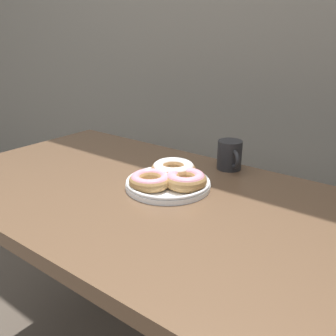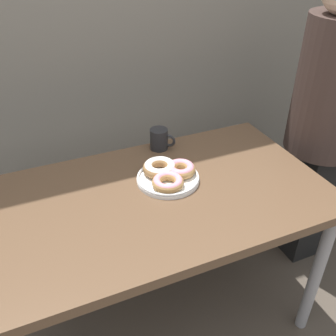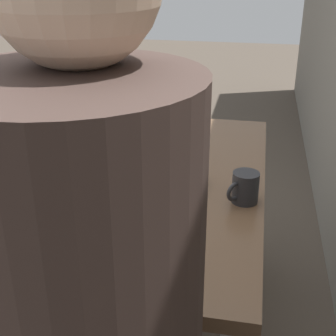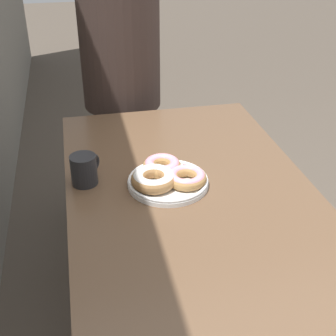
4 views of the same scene
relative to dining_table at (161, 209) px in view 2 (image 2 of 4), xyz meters
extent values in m
cube|color=brown|center=(0.00, 0.00, 0.06)|extent=(1.27, 0.74, 0.04)
cylinder|color=#99999E|center=(0.57, -0.31, -0.31)|extent=(0.05, 0.05, 0.69)
cylinder|color=#99999E|center=(-0.57, 0.31, -0.31)|extent=(0.05, 0.05, 0.69)
cylinder|color=#99999E|center=(0.57, 0.31, -0.31)|extent=(0.05, 0.05, 0.69)
cylinder|color=white|center=(0.06, 0.06, 0.08)|extent=(0.25, 0.25, 0.01)
torus|color=white|center=(0.06, 0.06, 0.10)|extent=(0.24, 0.24, 0.01)
torus|color=#B2844C|center=(0.11, 0.07, 0.11)|extent=(0.14, 0.14, 0.04)
torus|color=pink|center=(0.11, 0.07, 0.12)|extent=(0.13, 0.13, 0.03)
torus|color=#9E7042|center=(0.04, 0.11, 0.11)|extent=(0.19, 0.19, 0.04)
torus|color=white|center=(0.04, 0.11, 0.12)|extent=(0.17, 0.17, 0.03)
torus|color=#B2844C|center=(0.03, 0.01, 0.11)|extent=(0.17, 0.17, 0.04)
torus|color=pink|center=(0.03, 0.01, 0.11)|extent=(0.15, 0.15, 0.03)
cylinder|color=#232326|center=(0.12, 0.31, 0.12)|extent=(0.08, 0.08, 0.09)
cylinder|color=#382114|center=(0.12, 0.31, 0.17)|extent=(0.07, 0.07, 0.00)
torus|color=#232326|center=(0.15, 0.28, 0.12)|extent=(0.05, 0.05, 0.06)
cube|color=black|center=(0.93, 0.11, -0.32)|extent=(0.28, 0.20, 0.67)
cylinder|color=#3D2D28|center=(0.87, 0.10, 0.32)|extent=(0.34, 0.34, 0.61)
camera|label=1|loc=(0.67, -0.73, 0.51)|focal=40.00mm
camera|label=2|loc=(-0.42, -1.04, 0.93)|focal=40.00mm
camera|label=3|loc=(1.38, 0.33, 0.76)|focal=50.00mm
camera|label=4|loc=(-1.12, 0.31, 0.84)|focal=50.00mm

